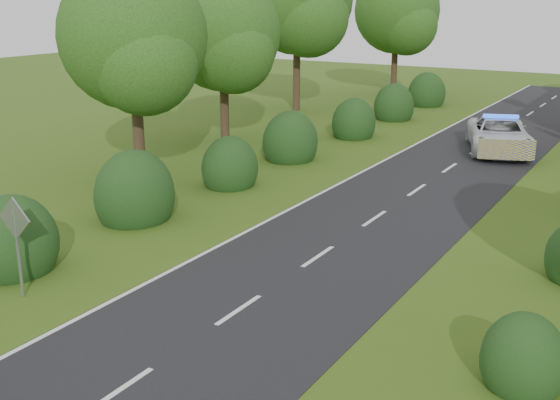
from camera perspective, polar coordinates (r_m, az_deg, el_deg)
The scene contains 10 objects.
ground at distance 13.86m, azimuth -12.92°, elevation -14.91°, with size 120.00×120.00×0.00m, color #3D5D17.
road at distance 25.86m, azimuth 10.29°, elevation 0.26°, with size 6.00×70.00×0.02m, color black.
road_markings at distance 24.60m, azimuth 5.10°, elevation -0.33°, with size 4.96×70.00×0.01m.
hedgerow_left at distance 25.83m, azimuth -5.94°, elevation 2.12°, with size 2.75×50.41×3.00m.
tree_left_a at distance 27.26m, azimuth -11.65°, elevation 12.43°, with size 5.74×5.60×8.38m.
tree_left_b at distance 34.48m, azimuth -4.45°, elevation 13.01°, with size 5.74×5.60×8.07m.
tree_left_c at distance 43.66m, azimuth 1.65°, elevation 15.73°, with size 6.97×6.80×10.22m.
tree_left_d at distance 51.74m, azimuth 9.68°, elevation 14.65°, with size 6.15×6.00×8.89m.
road_sign at distance 17.83m, azimuth -20.67°, elevation -2.47°, with size 1.06×0.08×2.53m.
police_van at distance 34.13m, azimuth 17.39°, elevation 5.07°, with size 4.41×6.27×1.73m.
Camera 1 is at (8.42, -8.39, 7.13)m, focal length 45.00 mm.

